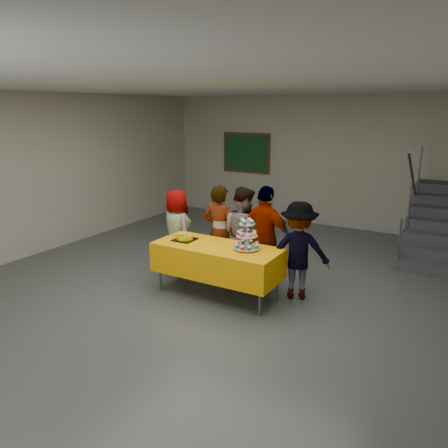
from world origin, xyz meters
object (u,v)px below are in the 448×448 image
(schoolchild_b, at_px, (219,232))
(schoolchild_c, at_px, (243,234))
(noticeboard, at_px, (246,153))
(bake_table, at_px, (217,260))
(cupcake_stand, at_px, (247,238))
(schoolchild_e, at_px, (298,251))
(bear_cake, at_px, (185,236))
(staircase, at_px, (445,228))
(schoolchild_d, at_px, (266,238))
(schoolchild_a, at_px, (177,231))

(schoolchild_b, relative_size, schoolchild_c, 1.02)
(noticeboard, bearing_deg, bake_table, -66.92)
(bake_table, distance_m, noticeboard, 5.29)
(cupcake_stand, xyz_separation_m, schoolchild_e, (0.59, 0.47, -0.23))
(bear_cake, distance_m, staircase, 5.14)
(schoolchild_b, bearing_deg, schoolchild_d, 179.62)
(bake_table, distance_m, bear_cake, 0.63)
(cupcake_stand, bearing_deg, schoolchild_c, 121.85)
(bear_cake, relative_size, schoolchild_e, 0.25)
(schoolchild_a, relative_size, noticeboard, 1.08)
(bake_table, height_order, schoolchild_b, schoolchild_b)
(cupcake_stand, relative_size, schoolchild_b, 0.29)
(schoolchild_d, bearing_deg, schoolchild_a, 12.76)
(staircase, bearing_deg, bake_table, -124.65)
(bake_table, bearing_deg, bear_cake, -179.24)
(bake_table, height_order, schoolchild_c, schoolchild_c)
(schoolchild_a, distance_m, schoolchild_e, 2.15)
(schoolchild_a, relative_size, schoolchild_d, 0.88)
(bake_table, height_order, cupcake_stand, cupcake_stand)
(schoolchild_e, bearing_deg, schoolchild_d, -34.71)
(schoolchild_a, height_order, noticeboard, noticeboard)
(bake_table, distance_m, schoolchild_b, 0.72)
(schoolchild_e, bearing_deg, noticeboard, -77.04)
(schoolchild_b, distance_m, schoolchild_c, 0.38)
(schoolchild_a, xyz_separation_m, staircase, (3.83, 3.41, -0.21))
(schoolchild_c, height_order, noticeboard, noticeboard)
(bake_table, xyz_separation_m, schoolchild_d, (0.47, 0.65, 0.24))
(bear_cake, relative_size, schoolchild_c, 0.24)
(bake_table, bearing_deg, schoolchild_c, 88.97)
(bake_table, xyz_separation_m, schoolchild_b, (-0.32, 0.61, 0.22))
(bear_cake, height_order, schoolchild_d, schoolchild_d)
(cupcake_stand, height_order, schoolchild_a, schoolchild_a)
(bake_table, height_order, schoolchild_e, schoolchild_e)
(staircase, bearing_deg, bear_cake, -129.79)
(bear_cake, height_order, schoolchild_e, schoolchild_e)
(schoolchild_b, bearing_deg, cupcake_stand, 141.28)
(schoolchild_c, distance_m, schoolchild_e, 1.06)
(cupcake_stand, bearing_deg, schoolchild_a, 163.67)
(schoolchild_c, relative_size, schoolchild_e, 1.06)
(schoolchild_c, xyz_separation_m, staircase, (2.71, 3.17, -0.27))
(schoolchild_c, xyz_separation_m, schoolchild_e, (1.03, -0.23, -0.04))
(bake_table, distance_m, schoolchild_c, 0.80)
(schoolchild_c, bearing_deg, schoolchild_e, -177.57)
(bake_table, relative_size, schoolchild_c, 1.23)
(schoolchild_c, bearing_deg, staircase, -115.24)
(bake_table, bearing_deg, schoolchild_a, 154.74)
(bake_table, xyz_separation_m, noticeboard, (-2.03, 4.77, 1.04))
(bear_cake, bearing_deg, bake_table, 0.76)
(noticeboard, bearing_deg, cupcake_stand, -62.17)
(schoolchild_a, bearing_deg, bake_table, 178.36)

